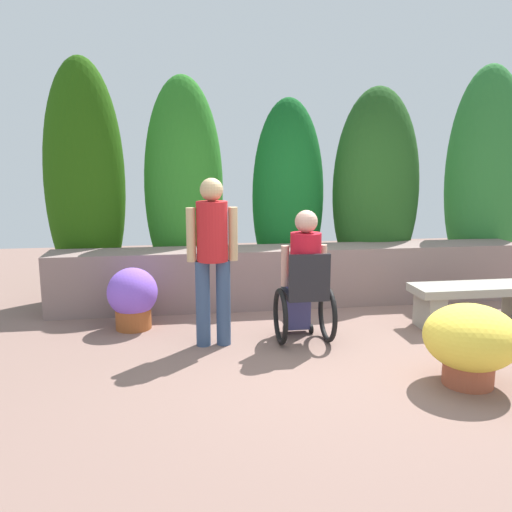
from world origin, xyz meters
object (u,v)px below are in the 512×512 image
at_px(person_in_wheelchair, 304,281).
at_px(person_standing_companion, 212,251).
at_px(flower_pot_purple_near, 133,297).
at_px(stone_bench, 476,299).
at_px(flower_pot_terracotta_by_wall, 470,342).

bearing_deg(person_in_wheelchair, person_standing_companion, -172.31).
xyz_separation_m(person_standing_companion, flower_pot_purple_near, (-0.82, 0.64, -0.60)).
relative_size(stone_bench, flower_pot_terracotta_by_wall, 1.92).
distance_m(stone_bench, flower_pot_terracotta_by_wall, 1.67).
bearing_deg(person_standing_companion, stone_bench, 8.94).
xyz_separation_m(stone_bench, person_in_wheelchair, (-1.99, -0.19, 0.32)).
distance_m(person_in_wheelchair, person_standing_companion, 0.95).
distance_m(person_standing_companion, flower_pot_purple_near, 1.20).
distance_m(stone_bench, person_standing_companion, 2.96).
bearing_deg(flower_pot_terracotta_by_wall, person_standing_companion, 147.87).
relative_size(stone_bench, flower_pot_purple_near, 2.15).
relative_size(person_in_wheelchair, person_standing_companion, 0.81).
bearing_deg(flower_pot_purple_near, flower_pot_terracotta_by_wall, -33.96).
distance_m(stone_bench, flower_pot_purple_near, 3.74).
bearing_deg(person_standing_companion, person_in_wheelchair, 3.72).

